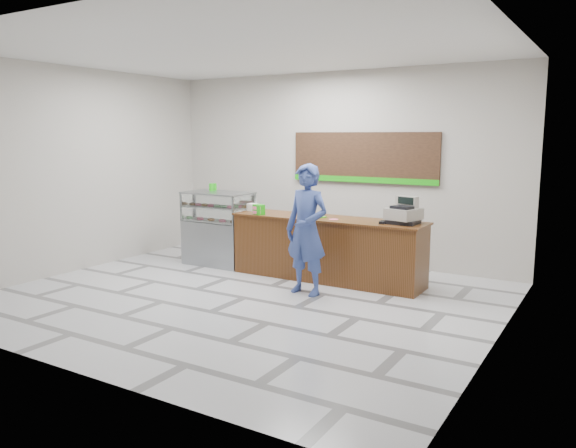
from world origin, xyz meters
The scene contains 16 objects.
floor centered at (0.00, 0.00, 0.00)m, with size 7.00×7.00×0.00m, color silver.
back_wall centered at (0.00, 3.00, 1.75)m, with size 7.00×7.00×0.00m, color #B6B0A7.
ceiling centered at (0.00, 0.00, 3.50)m, with size 7.00×7.00×0.00m, color silver.
sales_counter centered at (0.55, 1.55, 0.52)m, with size 3.26×0.76×1.03m.
display_case centered at (-1.67, 1.55, 0.68)m, with size 1.22×0.72×1.33m.
menu_board centered at (0.55, 2.96, 1.93)m, with size 2.80×0.06×0.90m.
cash_register centered at (1.82, 1.60, 1.18)m, with size 0.54×0.55×0.40m.
card_terminal centered at (1.55, 1.43, 1.05)m, with size 0.08×0.16×0.04m, color black.
serving_tray centered at (0.35, 1.51, 1.04)m, with size 0.39×0.33×0.02m.
napkin_box centered at (-0.95, 1.61, 1.09)m, with size 0.15×0.15×0.13m, color white.
straw_cup centered at (-0.91, 1.67, 1.09)m, with size 0.08×0.08×0.12m, color silver.
promo_box centered at (-0.60, 1.28, 1.11)m, with size 0.19×0.13×0.17m, color #1BB411.
donut_decal centered at (0.73, 1.42, 1.03)m, with size 0.15×0.15×0.00m, color #FA668B.
green_cup_left centered at (-1.94, 1.80, 1.39)m, with size 0.08×0.08×0.13m, color #1BB411.
green_cup_right centered at (-1.92, 1.68, 1.40)m, with size 0.09×0.09×0.13m, color #1BB411.
customer centered at (0.66, 0.67, 0.97)m, with size 0.71×0.46×1.94m, color #35498F.
Camera 1 is at (4.62, -6.45, 2.34)m, focal length 35.00 mm.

